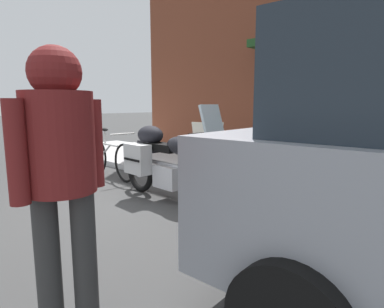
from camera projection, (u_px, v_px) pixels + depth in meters
The scene contains 5 objects.
ground_plane at pixel (127, 202), 4.64m from camera, with size 80.00×80.00×0.00m, color #3C3C3C.
touring_motorcycle at pixel (164, 160), 4.61m from camera, with size 2.22×0.63×1.40m.
parked_bicycle at pixel (110, 158), 6.15m from camera, with size 1.78×0.48×0.94m.
pedestrian_walking at pixel (60, 162), 1.78m from camera, with size 0.42×0.56×1.71m.
sandwich_board_sign at pixel (207, 143), 6.81m from camera, with size 0.55×0.41×0.90m.
Camera 1 is at (3.78, -2.59, 1.40)m, focal length 30.01 mm.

